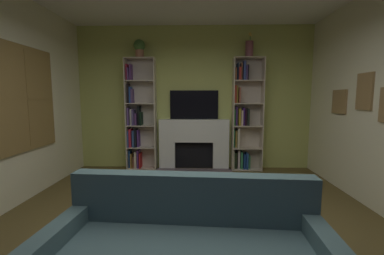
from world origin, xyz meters
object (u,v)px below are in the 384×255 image
tv (194,105)px  vase_with_flowers (249,49)px  coffee_table (191,207)px  bookshelf_left (138,120)px  potted_plant (139,48)px  bookshelf_right (244,117)px  fireplace (194,143)px

tv → vase_with_flowers: size_ratio=2.10×
vase_with_flowers → coffee_table: size_ratio=0.57×
tv → bookshelf_left: size_ratio=0.44×
potted_plant → bookshelf_right: bearing=1.4°
tv → potted_plant: size_ratio=2.81×
fireplace → coffee_table: fireplace is taller
fireplace → coffee_table: (0.02, -2.65, -0.18)m
tv → vase_with_flowers: 1.52m
bookshelf_right → coffee_table: bearing=-110.3°
fireplace → coffee_table: bearing=-89.7°
fireplace → vase_with_flowers: 2.14m
fireplace → tv: 0.78m
potted_plant → coffee_table: bearing=-67.5°
tv → potted_plant: (-1.06, -0.12, 1.11)m
potted_plant → bookshelf_left: bearing=143.8°
bookshelf_right → vase_with_flowers: bearing=-38.3°
tv → bookshelf_left: bookshelf_left is taller
bookshelf_left → fireplace: bearing=-0.6°
tv → coffee_table: 2.89m
bookshelf_left → coffee_table: bookshelf_left is taller
vase_with_flowers → potted_plant: bearing=180.0°
vase_with_flowers → coffee_table: bearing=-111.9°
bookshelf_left → bookshelf_right: same height
tv → vase_with_flowers: (1.06, -0.12, 1.08)m
fireplace → coffee_table: size_ratio=1.86×
tv → bookshelf_right: bookshelf_right is taller
vase_with_flowers → bookshelf_right: bearing=141.7°
bookshelf_right → potted_plant: size_ratio=6.44×
bookshelf_left → potted_plant: 1.41m
fireplace → bookshelf_right: (1.00, 0.01, 0.53)m
bookshelf_right → potted_plant: bearing=-178.6°
vase_with_flowers → coffee_table: 3.47m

